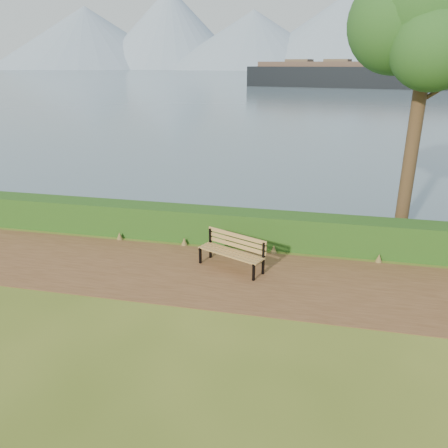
# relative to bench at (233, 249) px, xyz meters

# --- Properties ---
(ground) EXTENTS (140.00, 140.00, 0.00)m
(ground) POSITION_rel_bench_xyz_m (-0.63, -0.86, -0.53)
(ground) COLOR #485A19
(ground) RESTS_ON ground
(path) EXTENTS (40.00, 3.40, 0.01)m
(path) POSITION_rel_bench_xyz_m (-0.63, -0.56, -0.53)
(path) COLOR brown
(path) RESTS_ON ground
(hedge) EXTENTS (32.00, 0.85, 1.00)m
(hedge) POSITION_rel_bench_xyz_m (-0.63, 1.74, -0.03)
(hedge) COLOR #1C4212
(hedge) RESTS_ON ground
(water) EXTENTS (700.00, 510.00, 0.00)m
(water) POSITION_rel_bench_xyz_m (-0.63, 259.14, -0.53)
(water) COLOR #465F70
(water) RESTS_ON ground
(mountains) EXTENTS (585.00, 190.00, 70.00)m
(mountains) POSITION_rel_bench_xyz_m (-9.80, 405.19, 27.16)
(mountains) COLOR gray
(mountains) RESTS_ON ground
(bench) EXTENTS (1.90, 1.23, 0.93)m
(bench) POSITION_rel_bench_xyz_m (0.00, 0.00, 0.00)
(bench) COLOR black
(bench) RESTS_ON ground
(tree) EXTENTS (4.48, 3.77, 8.63)m
(tree) POSITION_rel_bench_xyz_m (4.75, 3.61, 5.88)
(tree) COLOR #362316
(tree) RESTS_ON ground
(cargo_ship) EXTENTS (62.58, 22.44, 18.80)m
(cargo_ship) POSITION_rel_bench_xyz_m (17.46, 94.57, 2.27)
(cargo_ship) COLOR black
(cargo_ship) RESTS_ON ground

